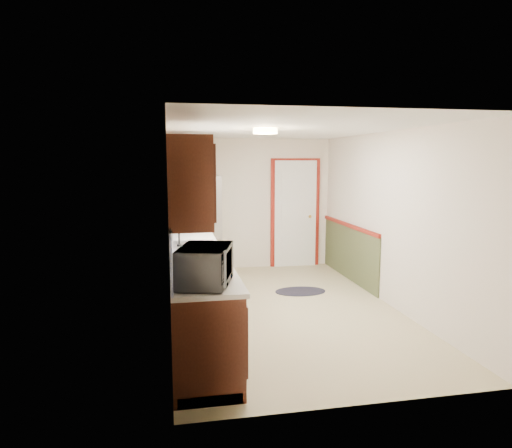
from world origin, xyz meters
name	(u,v)px	position (x,y,z in m)	size (l,w,h in m)	color
room_shell	(284,222)	(0.00, 0.00, 1.20)	(3.20, 5.20, 2.52)	tan
kitchen_run	(192,259)	(-1.24, -0.29, 0.81)	(0.63, 4.00, 2.20)	#37150C
back_wall_trim	(306,221)	(0.99, 2.21, 0.89)	(1.12, 2.30, 2.08)	maroon
ceiling_fixture	(265,131)	(-0.30, -0.20, 2.36)	(0.30, 0.30, 0.06)	#FFD88C
microwave	(205,261)	(-1.20, -1.95, 1.14)	(0.61, 0.34, 0.41)	white
refrigerator	(197,226)	(-1.02, 2.05, 0.87)	(0.80, 0.77, 1.74)	#B7B7BC
rug	(300,291)	(0.46, 0.75, 0.01)	(0.78, 0.50, 0.01)	black
cooktop	(189,228)	(-1.19, 1.37, 0.95)	(0.52, 0.63, 0.02)	black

